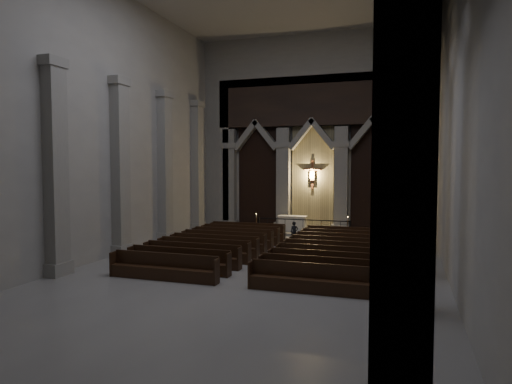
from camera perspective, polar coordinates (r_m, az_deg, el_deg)
room at (r=17.40m, az=-0.63°, el=14.96°), size 24.00×24.10×12.00m
sanctuary_wall at (r=28.32m, az=7.04°, el=8.46°), size 14.00×0.77×12.00m
right_arcade at (r=17.85m, az=18.46°, el=15.23°), size 1.00×24.00×12.00m
left_pilasters at (r=23.15m, az=-13.75°, el=2.81°), size 0.60×13.00×8.03m
sanctuary_step at (r=27.60m, az=6.56°, el=-5.02°), size 8.50×2.60×0.15m
altar at (r=27.72m, az=4.58°, el=-3.88°), size 1.74×0.70×0.89m
altar_rail at (r=26.07m, az=5.90°, el=-4.13°), size 5.36×0.09×1.05m
candle_stand_left at (r=27.02m, az=0.03°, el=-4.62°), size 0.21×0.21×1.23m
candle_stand_right at (r=25.61m, az=11.37°, el=-5.10°), size 0.22×0.22×1.29m
pews at (r=20.00m, az=1.91°, el=-7.57°), size 9.62×9.52×0.94m
worshipper at (r=24.24m, az=4.81°, el=-5.03°), size 0.48×0.40×1.12m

